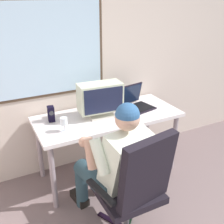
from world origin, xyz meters
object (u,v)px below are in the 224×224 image
object	(u,v)px
crt_monitor	(100,98)
office_chair	(137,185)
laptop	(134,102)
person_seated	(116,162)
wine_glass	(64,122)
desk	(108,121)
desk_speaker	(51,114)

from	to	relation	value
crt_monitor	office_chair	bearing A→B (deg)	-98.13
crt_monitor	laptop	distance (m)	0.47
office_chair	crt_monitor	bearing A→B (deg)	81.87
person_seated	wine_glass	distance (m)	0.64
desk	office_chair	distance (m)	0.99
wine_glass	person_seated	bearing A→B (deg)	-63.02
crt_monitor	person_seated	bearing A→B (deg)	-104.52
desk	laptop	distance (m)	0.40
wine_glass	desk_speaker	size ratio (longest dim) A/B	0.89
desk	person_seated	bearing A→B (deg)	-111.16
desk	desk_speaker	xyz separation A→B (m)	(-0.59, 0.13, 0.16)
person_seated	desk_speaker	bearing A→B (deg)	111.67
office_chair	person_seated	world-z (taller)	person_seated
office_chair	laptop	distance (m)	1.20
crt_monitor	laptop	bearing A→B (deg)	5.56
desk	office_chair	size ratio (longest dim) A/B	1.49
office_chair	crt_monitor	size ratio (longest dim) A/B	2.26
office_chair	laptop	xyz separation A→B (m)	(0.59, 1.02, 0.23)
person_seated	desk_speaker	distance (m)	0.89
desk	desk_speaker	bearing A→B (deg)	167.34
laptop	desk_speaker	xyz separation A→B (m)	(-0.95, 0.07, 0.01)
desk	office_chair	bearing A→B (deg)	-103.04
person_seated	laptop	bearing A→B (deg)	49.58
desk	office_chair	world-z (taller)	office_chair
laptop	wine_glass	size ratio (longest dim) A/B	2.75
desk	wine_glass	bearing A→B (deg)	-165.04
office_chair	crt_monitor	xyz separation A→B (m)	(0.14, 0.98, 0.37)
person_seated	wine_glass	xyz separation A→B (m)	(-0.27, 0.54, 0.20)
laptop	wine_glass	bearing A→B (deg)	-167.38
desk	crt_monitor	size ratio (longest dim) A/B	3.36
person_seated	wine_glass	size ratio (longest dim) A/B	8.57
wine_glass	desk_speaker	bearing A→B (deg)	100.16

